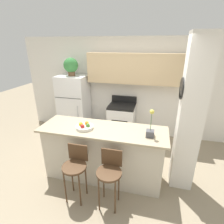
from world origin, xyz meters
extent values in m
plane|color=gray|center=(0.00, 0.00, 0.00)|extent=(14.00, 14.00, 0.00)
cube|color=white|center=(0.00, 1.94, 1.27)|extent=(5.60, 0.06, 2.55)
cube|color=tan|center=(0.39, 1.75, 1.81)|extent=(2.52, 0.32, 0.72)
cube|color=white|center=(0.03, 1.77, 1.53)|extent=(0.70, 0.28, 0.12)
cube|color=white|center=(1.39, 0.17, 1.27)|extent=(0.36, 0.32, 2.55)
cylinder|color=black|center=(1.20, 0.17, 1.75)|extent=(0.02, 0.33, 0.33)
cylinder|color=white|center=(1.20, 0.17, 1.75)|extent=(0.01, 0.29, 0.29)
cube|color=beige|center=(0.00, 0.00, 0.49)|extent=(2.09, 0.59, 0.98)
cube|color=tan|center=(0.00, 0.00, 1.00)|extent=(2.21, 0.71, 0.03)
cube|color=white|center=(-1.30, 1.57, 0.55)|extent=(0.76, 0.62, 1.09)
cube|color=white|center=(-1.30, 1.57, 1.35)|extent=(0.76, 0.62, 0.51)
cube|color=#333333|center=(-1.30, 1.26, 1.09)|extent=(0.72, 0.01, 0.01)
cylinder|color=#B2B2B7|center=(-1.06, 1.25, 0.60)|extent=(0.02, 0.02, 0.60)
cube|color=white|center=(0.03, 1.59, 0.43)|extent=(0.67, 0.60, 0.85)
cube|color=black|center=(0.03, 1.59, 0.88)|extent=(0.67, 0.60, 0.06)
cube|color=black|center=(0.03, 1.87, 0.99)|extent=(0.67, 0.04, 0.16)
cube|color=black|center=(0.03, 1.29, 0.47)|extent=(0.40, 0.01, 0.27)
cylinder|color=#4C331E|center=(-0.28, -0.60, 0.63)|extent=(0.38, 0.38, 0.03)
cube|color=#4C331E|center=(-0.28, -0.44, 0.78)|extent=(0.32, 0.02, 0.28)
cylinder|color=#4C331E|center=(-0.40, -0.73, 0.30)|extent=(0.02, 0.02, 0.61)
cylinder|color=#4C331E|center=(-0.15, -0.73, 0.30)|extent=(0.02, 0.02, 0.61)
cylinder|color=#4C331E|center=(-0.40, -0.48, 0.30)|extent=(0.02, 0.02, 0.61)
cylinder|color=#4C331E|center=(-0.15, -0.48, 0.30)|extent=(0.02, 0.02, 0.61)
cylinder|color=#4C331E|center=(0.28, -0.60, 0.63)|extent=(0.38, 0.38, 0.03)
cube|color=#4C331E|center=(0.28, -0.44, 0.78)|extent=(0.32, 0.02, 0.28)
cylinder|color=#4C331E|center=(0.15, -0.73, 0.30)|extent=(0.02, 0.02, 0.61)
cylinder|color=#4C331E|center=(0.40, -0.73, 0.30)|extent=(0.02, 0.02, 0.61)
cylinder|color=#4C331E|center=(0.15, -0.48, 0.30)|extent=(0.02, 0.02, 0.61)
cylinder|color=#4C331E|center=(0.40, -0.48, 0.30)|extent=(0.02, 0.02, 0.61)
cylinder|color=brown|center=(-1.30, 1.57, 1.67)|extent=(0.18, 0.18, 0.13)
sphere|color=#387F3D|center=(-1.30, 1.57, 1.87)|extent=(0.37, 0.37, 0.37)
cube|color=#4C4C51|center=(0.80, -0.07, 1.07)|extent=(0.13, 0.13, 0.10)
cylinder|color=#386633|center=(0.80, -0.07, 1.26)|extent=(0.01, 0.01, 0.29)
sphere|color=#DBCC4C|center=(0.80, -0.07, 1.43)|extent=(0.07, 0.07, 0.07)
cylinder|color=silver|center=(-0.30, -0.07, 1.04)|extent=(0.30, 0.30, 0.05)
sphere|color=#4C7F2D|center=(-0.23, -0.08, 1.09)|extent=(0.07, 0.07, 0.07)
sphere|color=orange|center=(-0.28, -0.01, 1.09)|extent=(0.07, 0.07, 0.07)
sphere|color=gold|center=(-0.37, -0.07, 1.09)|extent=(0.07, 0.07, 0.07)
sphere|color=red|center=(-0.31, -0.14, 1.09)|extent=(0.07, 0.07, 0.07)
cylinder|color=#59595B|center=(-0.70, 1.37, 0.19)|extent=(0.28, 0.28, 0.38)
camera|label=1|loc=(0.81, -2.57, 2.38)|focal=28.00mm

